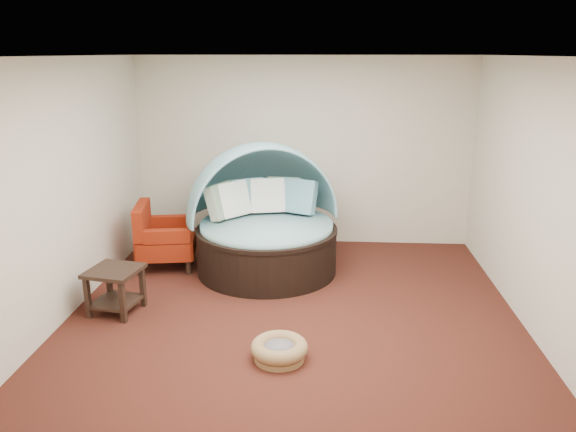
# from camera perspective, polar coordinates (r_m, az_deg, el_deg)

# --- Properties ---
(floor) EXTENTS (5.00, 5.00, 0.00)m
(floor) POSITION_cam_1_polar(r_m,az_deg,el_deg) (6.49, 0.58, -9.61)
(floor) COLOR #4D1E16
(floor) RESTS_ON ground
(wall_back) EXTENTS (5.00, 0.00, 5.00)m
(wall_back) POSITION_cam_1_polar(r_m,az_deg,el_deg) (8.46, 1.59, 6.52)
(wall_back) COLOR beige
(wall_back) RESTS_ON floor
(wall_front) EXTENTS (5.00, 0.00, 5.00)m
(wall_front) POSITION_cam_1_polar(r_m,az_deg,el_deg) (3.64, -1.63, -6.95)
(wall_front) COLOR beige
(wall_front) RESTS_ON floor
(wall_left) EXTENTS (0.00, 5.00, 5.00)m
(wall_left) POSITION_cam_1_polar(r_m,az_deg,el_deg) (6.64, -21.50, 2.65)
(wall_left) COLOR beige
(wall_left) RESTS_ON floor
(wall_right) EXTENTS (0.00, 5.00, 5.00)m
(wall_right) POSITION_cam_1_polar(r_m,az_deg,el_deg) (6.38, 23.65, 1.91)
(wall_right) COLOR beige
(wall_right) RESTS_ON floor
(ceiling) EXTENTS (5.00, 5.00, 0.00)m
(ceiling) POSITION_cam_1_polar(r_m,az_deg,el_deg) (5.84, 0.67, 15.94)
(ceiling) COLOR white
(ceiling) RESTS_ON wall_back
(canopy_daybed) EXTENTS (2.44, 2.41, 1.71)m
(canopy_daybed) POSITION_cam_1_polar(r_m,az_deg,el_deg) (7.46, -2.43, 0.41)
(canopy_daybed) COLOR black
(canopy_daybed) RESTS_ON floor
(pet_basket) EXTENTS (0.73, 0.73, 0.19)m
(pet_basket) POSITION_cam_1_polar(r_m,az_deg,el_deg) (5.52, -0.89, -13.41)
(pet_basket) COLOR olive
(pet_basket) RESTS_ON floor
(red_armchair) EXTENTS (0.88, 0.88, 0.90)m
(red_armchair) POSITION_cam_1_polar(r_m,az_deg,el_deg) (7.81, -12.68, -2.20)
(red_armchair) COLOR black
(red_armchair) RESTS_ON floor
(side_table) EXTENTS (0.64, 0.64, 0.52)m
(side_table) POSITION_cam_1_polar(r_m,az_deg,el_deg) (6.62, -17.16, -6.65)
(side_table) COLOR black
(side_table) RESTS_ON floor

